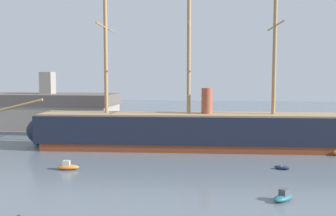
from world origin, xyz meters
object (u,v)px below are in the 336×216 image
at_px(tall_ship, 188,130).
at_px(motorboat_distant_centre, 183,136).
at_px(motorboat_alongside_bow, 68,166).
at_px(sailboat_far_left, 42,144).
at_px(motorboat_far_right, 336,150).
at_px(dinghy_alongside_stern, 282,167).
at_px(motorboat_mid_right, 283,197).
at_px(dockside_warehouse_left, 43,112).

distance_m(tall_ship, motorboat_distant_centre, 13.03).
xyz_separation_m(motorboat_alongside_bow, sailboat_far_left, (-13.31, 18.94, -0.14)).
distance_m(sailboat_far_left, motorboat_far_right, 58.06).
bearing_deg(dinghy_alongside_stern, motorboat_distant_centre, 123.44).
distance_m(tall_ship, motorboat_alongside_bow, 25.90).
bearing_deg(motorboat_far_right, motorboat_mid_right, -116.26).
xyz_separation_m(dinghy_alongside_stern, motorboat_distant_centre, (-17.81, 26.97, 0.35)).
height_order(dinghy_alongside_stern, dockside_warehouse_left, dockside_warehouse_left).
bearing_deg(tall_ship, motorboat_mid_right, -65.96).
bearing_deg(motorboat_mid_right, dinghy_alongside_stern, 81.38).
bearing_deg(motorboat_distant_centre, sailboat_far_left, -156.12).
xyz_separation_m(tall_ship, motorboat_far_right, (27.50, -1.28, -3.04)).
height_order(motorboat_mid_right, motorboat_far_right, motorboat_far_right).
relative_size(motorboat_mid_right, sailboat_far_left, 0.78).
xyz_separation_m(dinghy_alongside_stern, motorboat_far_right, (11.80, 13.22, 0.42)).
bearing_deg(sailboat_far_left, dockside_warehouse_left, 114.82).
relative_size(dinghy_alongside_stern, motorboat_far_right, 0.52).
xyz_separation_m(tall_ship, dinghy_alongside_stern, (15.70, -14.50, -3.46)).
height_order(sailboat_far_left, motorboat_distant_centre, sailboat_far_left).
bearing_deg(motorboat_distant_centre, motorboat_far_right, -24.91).
bearing_deg(motorboat_alongside_bow, motorboat_distant_centre, 64.37).
bearing_deg(motorboat_far_right, sailboat_far_left, 178.85).
relative_size(sailboat_far_left, motorboat_distant_centre, 0.97).
relative_size(tall_ship, motorboat_mid_right, 21.02).
xyz_separation_m(motorboat_alongside_bow, motorboat_far_right, (44.73, 17.77, 0.21)).
bearing_deg(sailboat_far_left, motorboat_alongside_bow, -54.89).
bearing_deg(motorboat_mid_right, motorboat_alongside_bow, 160.40).
relative_size(motorboat_mid_right, dockside_warehouse_left, 0.08).
bearing_deg(motorboat_alongside_bow, tall_ship, 47.86).
bearing_deg(motorboat_alongside_bow, dinghy_alongside_stern, 7.86).
height_order(dinghy_alongside_stern, motorboat_far_right, motorboat_far_right).
bearing_deg(tall_ship, dockside_warehouse_left, 152.78).
distance_m(motorboat_alongside_bow, motorboat_far_right, 48.13).
xyz_separation_m(motorboat_mid_right, sailboat_far_left, (-43.91, 29.83, -0.12)).
relative_size(sailboat_far_left, dockside_warehouse_left, 0.11).
relative_size(motorboat_mid_right, motorboat_far_right, 0.66).
bearing_deg(motorboat_alongside_bow, sailboat_far_left, 125.11).
xyz_separation_m(sailboat_far_left, motorboat_distant_centre, (28.43, 12.59, 0.27)).
height_order(motorboat_alongside_bow, motorboat_distant_centre, motorboat_distant_centre).
bearing_deg(dockside_warehouse_left, motorboat_mid_right, -43.40).
bearing_deg(motorboat_distant_centre, tall_ship, -80.37).
bearing_deg(dockside_warehouse_left, dinghy_alongside_stern, -32.19).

